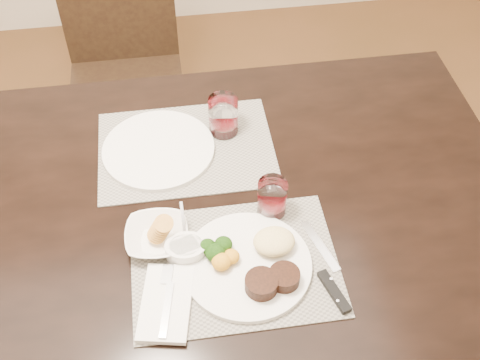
{
  "coord_description": "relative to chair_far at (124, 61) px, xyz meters",
  "views": [
    {
      "loc": [
        0.16,
        -0.96,
        1.87
      ],
      "look_at": [
        0.3,
        -0.01,
        0.82
      ],
      "focal_mm": 45.0,
      "sensor_mm": 36.0,
      "label": 1
    }
  ],
  "objects": [
    {
      "name": "ground_plane",
      "position": [
        0.0,
        -0.93,
        -0.5
      ],
      "size": [
        4.5,
        4.5,
        0.0
      ],
      "primitive_type": "plane",
      "color": "#483117",
      "rests_on": "ground"
    },
    {
      "name": "dining_table",
      "position": [
        0.0,
        -0.93,
        0.16
      ],
      "size": [
        2.0,
        1.0,
        0.75
      ],
      "color": "black",
      "rests_on": "ground"
    },
    {
      "name": "chair_far",
      "position": [
        0.0,
        0.0,
        0.0
      ],
      "size": [
        0.42,
        0.42,
        0.9
      ],
      "color": "black",
      "rests_on": "ground"
    },
    {
      "name": "placemat_near",
      "position": [
        0.26,
        -1.14,
        0.25
      ],
      "size": [
        0.46,
        0.34,
        0.0
      ],
      "primitive_type": "cube",
      "color": "gray",
      "rests_on": "dining_table"
    },
    {
      "name": "placemat_far",
      "position": [
        0.18,
        -0.76,
        0.25
      ],
      "size": [
        0.46,
        0.34,
        0.0
      ],
      "primitive_type": "cube",
      "color": "gray",
      "rests_on": "dining_table"
    },
    {
      "name": "dinner_plate",
      "position": [
        0.3,
        -1.15,
        0.27
      ],
      "size": [
        0.29,
        0.29,
        0.05
      ],
      "rotation": [
        0.0,
        0.0,
        -0.02
      ],
      "color": "silver",
      "rests_on": "placemat_near"
    },
    {
      "name": "napkin_fork",
      "position": [
        0.1,
        -1.22,
        0.26
      ],
      "size": [
        0.14,
        0.2,
        0.02
      ],
      "rotation": [
        0.0,
        0.0,
        -0.2
      ],
      "color": "white",
      "rests_on": "placemat_near"
    },
    {
      "name": "steak_knife",
      "position": [
        0.46,
        -1.21,
        0.26
      ],
      "size": [
        0.06,
        0.26,
        0.01
      ],
      "rotation": [
        0.0,
        0.0,
        0.29
      ],
      "color": "silver",
      "rests_on": "placemat_near"
    },
    {
      "name": "cracker_bowl",
      "position": [
        0.09,
        -1.05,
        0.27
      ],
      "size": [
        0.15,
        0.15,
        0.06
      ],
      "rotation": [
        0.0,
        0.0,
        -0.07
      ],
      "color": "silver",
      "rests_on": "placemat_near"
    },
    {
      "name": "sauce_ramekin",
      "position": [
        0.16,
        -1.1,
        0.27
      ],
      "size": [
        0.1,
        0.14,
        0.08
      ],
      "rotation": [
        0.0,
        0.0,
        0.01
      ],
      "color": "silver",
      "rests_on": "placemat_near"
    },
    {
      "name": "wine_glass_near",
      "position": [
        0.37,
        -1.0,
        0.29
      ],
      "size": [
        0.07,
        0.07,
        0.1
      ],
      "rotation": [
        0.0,
        0.0,
        0.32
      ],
      "color": "white",
      "rests_on": "placemat_near"
    },
    {
      "name": "far_plate",
      "position": [
        0.11,
        -0.75,
        0.26
      ],
      "size": [
        0.29,
        0.29,
        0.01
      ],
      "primitive_type": "cylinder",
      "color": "silver",
      "rests_on": "placemat_far"
    },
    {
      "name": "wine_glass_far",
      "position": [
        0.29,
        -0.7,
        0.3
      ],
      "size": [
        0.08,
        0.08,
        0.11
      ],
      "rotation": [
        0.0,
        0.0,
        0.43
      ],
      "color": "white",
      "rests_on": "placemat_far"
    }
  ]
}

